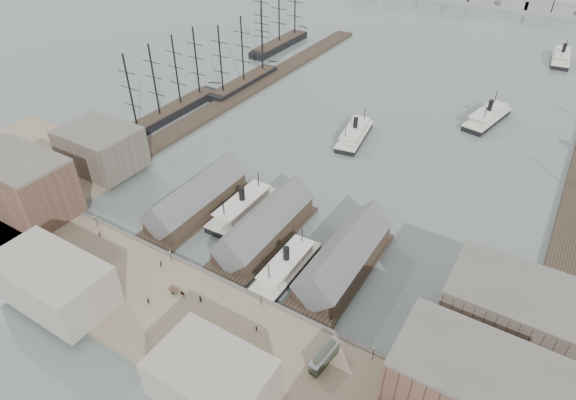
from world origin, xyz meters
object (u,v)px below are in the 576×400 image
Objects in this scene: horse_cart_left at (78,254)px; horse_cart_center at (179,293)px; horse_cart_right at (201,340)px; tram at (324,357)px; ferry_docked_west at (243,207)px.

horse_cart_left is 0.96× the size of horse_cart_center.
horse_cart_center is (34.25, 3.87, -0.03)m from horse_cart_left.
horse_cart_left is 34.47m from horse_cart_center.
horse_cart_right is (14.10, -8.43, 0.01)m from horse_cart_center.
tram is 40.90m from horse_cart_center.
ferry_docked_west is at bearing 2.37° from horse_cart_left.
tram is (49.13, -37.00, 1.34)m from ferry_docked_west.
tram reaches higher than horse_cart_left.
tram is 28.62m from horse_cart_right.
ferry_docked_west reaches higher than tram.
horse_cart_right is at bearing -118.15° from horse_cart_center.
horse_cart_right is at bearing -61.64° from horse_cart_left.
ferry_docked_west reaches higher than horse_cart_left.
horse_cart_right reaches higher than horse_cart_center.
ferry_docked_west reaches higher than horse_cart_center.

